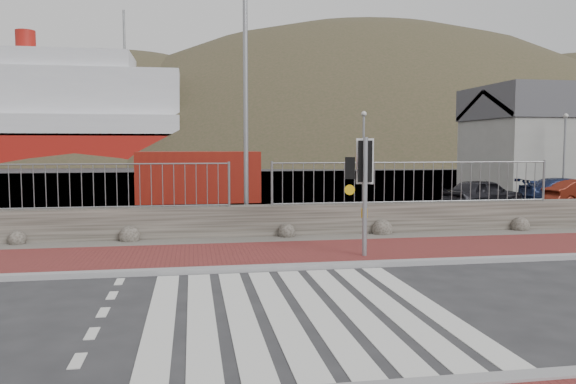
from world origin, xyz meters
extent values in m
plane|color=#28282B|center=(0.00, 0.00, 0.00)|extent=(220.00, 220.00, 0.00)
cube|color=maroon|center=(0.00, 4.50, 0.04)|extent=(40.00, 3.00, 0.08)
cube|color=gray|center=(0.00, 3.00, 0.05)|extent=(40.00, 0.25, 0.12)
cube|color=silver|center=(-2.10, 0.00, 0.01)|extent=(0.42, 5.60, 0.01)
cube|color=silver|center=(-1.50, 0.00, 0.01)|extent=(0.42, 5.60, 0.01)
cube|color=silver|center=(-0.90, 0.00, 0.01)|extent=(0.42, 5.60, 0.01)
cube|color=silver|center=(-0.30, 0.00, 0.01)|extent=(0.42, 5.60, 0.01)
cube|color=silver|center=(0.30, 0.00, 0.01)|extent=(0.42, 5.60, 0.01)
cube|color=silver|center=(0.90, 0.00, 0.01)|extent=(0.42, 5.60, 0.01)
cube|color=silver|center=(1.50, 0.00, 0.01)|extent=(0.42, 5.60, 0.01)
cube|color=silver|center=(2.10, 0.00, 0.01)|extent=(0.42, 5.60, 0.01)
cube|color=#59544C|center=(0.00, 6.50, 0.03)|extent=(40.00, 1.50, 0.06)
cube|color=#403C35|center=(0.00, 7.30, 0.45)|extent=(40.00, 0.60, 0.90)
cylinder|color=gray|center=(-4.80, 7.15, 2.10)|extent=(8.40, 0.04, 0.04)
cylinder|color=gray|center=(-0.60, 7.15, 1.50)|extent=(0.07, 0.07, 1.20)
cylinder|color=gray|center=(4.80, 7.15, 2.10)|extent=(8.40, 0.04, 0.04)
cylinder|color=gray|center=(0.60, 7.15, 1.50)|extent=(0.07, 0.07, 1.20)
cylinder|color=gray|center=(9.00, 7.15, 1.50)|extent=(0.07, 0.07, 1.20)
cube|color=#4C4C4F|center=(0.00, 27.90, 0.00)|extent=(120.00, 40.00, 0.50)
cube|color=#3F4C54|center=(0.00, 62.90, 0.00)|extent=(220.00, 50.00, 0.05)
cube|color=silver|center=(-18.00, 67.90, 9.00)|extent=(30.00, 12.00, 6.00)
cube|color=silver|center=(-18.00, 67.90, 13.00)|extent=(18.00, 10.00, 2.50)
cylinder|color=maroon|center=(-22.00, 67.90, 15.50)|extent=(2.40, 2.40, 3.00)
cylinder|color=gray|center=(-10.00, 67.90, 17.00)|extent=(0.30, 0.30, 6.00)
ellipsoid|color=#333620|center=(-15.00, 87.90, -20.00)|extent=(106.40, 68.40, 76.00)
ellipsoid|color=#333620|center=(30.00, 87.90, -26.00)|extent=(140.00, 90.00, 100.00)
cylinder|color=gray|center=(2.26, 3.80, 1.39)|extent=(0.11, 0.11, 2.78)
cube|color=#D19B0C|center=(2.26, 3.80, 1.04)|extent=(0.15, 0.11, 0.22)
cube|color=black|center=(2.26, 3.80, 2.23)|extent=(0.44, 0.32, 1.04)
sphere|color=#0CE53F|center=(2.26, 3.80, 1.94)|extent=(0.15, 0.15, 0.15)
cube|color=black|center=(1.92, 3.88, 2.08)|extent=(0.25, 0.20, 0.50)
cylinder|color=gray|center=(-0.03, 8.10, 3.97)|extent=(0.14, 0.14, 7.95)
cube|color=maroon|center=(-1.32, 17.84, 1.16)|extent=(5.57, 2.35, 2.31)
imported|color=black|center=(10.20, 12.88, 0.62)|extent=(3.89, 2.51, 1.23)
imported|color=#152044|center=(14.21, 12.98, 0.61)|extent=(4.38, 2.24, 1.22)
camera|label=1|loc=(-1.61, -8.39, 2.59)|focal=35.00mm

